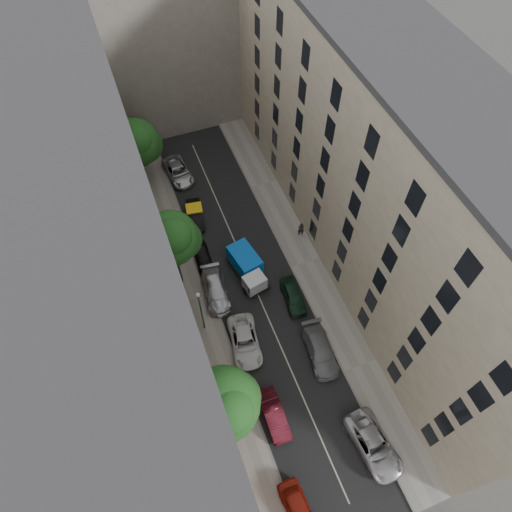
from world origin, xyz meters
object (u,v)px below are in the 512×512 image
car_left_6 (178,171)px  tree_near (225,405)px  tarp_truck (247,267)px  pedestrian (301,229)px  lamp_post (200,307)px  car_left_5 (195,215)px  car_right_2 (293,296)px  car_left_1 (274,415)px  car_left_4 (203,257)px  car_left_0 (299,511)px  car_left_2 (245,341)px  car_right_1 (320,350)px  tree_far (136,144)px  car_right_0 (374,445)px  tree_mid (172,240)px  car_left_3 (215,290)px

car_left_6 → tree_near: size_ratio=0.61×
tarp_truck → pedestrian: bearing=9.2°
tarp_truck → lamp_post: size_ratio=0.89×
tree_near → car_left_5: bearing=80.4°
car_right_2 → car_left_1: bearing=-114.9°
car_left_4 → car_left_0: bearing=-88.1°
car_right_2 → car_left_6: bearing=113.3°
car_left_2 → car_left_6: (0.00, 21.36, -0.01)m
car_left_2 → car_left_4: 9.59m
car_left_5 → tarp_truck: bearing=-63.1°
lamp_post → car_left_1: bearing=-73.3°
car_left_0 → tree_near: bearing=107.2°
tarp_truck → car_left_1: tarp_truck is taller
car_left_0 → tree_near: tree_near is taller
car_right_1 → tarp_truck: bearing=113.2°
car_left_6 → car_right_1: car_right_1 is taller
tree_near → car_left_1: bearing=-9.9°
car_left_2 → pedestrian: bearing=53.2°
car_left_1 → tree_far: (-3.50, 28.48, 4.46)m
tarp_truck → car_left_5: size_ratio=1.30×
car_left_1 → tree_near: size_ratio=0.52×
car_left_2 → car_right_0: 12.76m
pedestrian → lamp_post: bearing=46.6°
car_left_0 → car_right_2: car_left_0 is taller
car_left_0 → car_left_4: car_left_0 is taller
car_right_2 → tree_mid: (-8.91, 5.33, 5.98)m
car_left_3 → car_right_2: (6.40, -3.02, -0.04)m
tree_near → pedestrian: bearing=49.7°
car_left_4 → pedestrian: (10.00, -0.49, 0.36)m
car_right_1 → tree_mid: (-8.91, 10.91, 5.93)m
tree_far → pedestrian: (12.70, -12.89, -4.14)m
car_right_2 → car_left_4: bearing=139.2°
car_left_1 → car_left_4: bearing=93.3°
car_right_2 → lamp_post: lamp_post is taller
car_left_4 → tree_mid: tree_mid is taller
tree_near → car_left_2: bearing=59.3°
tarp_truck → tree_far: tree_far is taller
tree_mid → car_right_1: bearing=-50.8°
tree_mid → pedestrian: tree_mid is taller
car_left_1 → tree_far: 29.04m
car_left_6 → tree_far: (-3.50, 0.59, 4.46)m
car_left_2 → tree_mid: (-3.31, 7.91, 5.97)m
car_right_0 → car_right_1: bearing=89.1°
car_left_1 → tree_far: tree_far is taller
car_right_1 → pedestrian: size_ratio=2.96×
car_left_3 → car_left_5: (0.80, 9.20, -0.06)m
car_right_0 → car_right_2: (-0.52, 13.78, -0.05)m
car_left_1 → car_left_6: car_left_1 is taller
tarp_truck → car_left_0: bearing=-111.3°
tree_far → car_right_0: bearing=-73.8°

